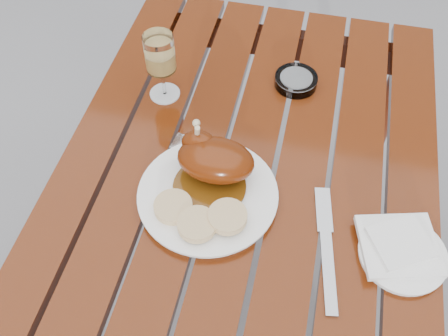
{
  "coord_description": "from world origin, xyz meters",
  "views": [
    {
      "loc": [
        0.09,
        -0.61,
        1.6
      ],
      "look_at": [
        -0.04,
        -0.01,
        0.78
      ],
      "focal_mm": 40.0,
      "sensor_mm": 36.0,
      "label": 1
    }
  ],
  "objects_px": {
    "dinner_plate": "(208,195)",
    "ashtray": "(296,81)",
    "side_plate": "(402,255)",
    "table": "(240,258)",
    "wine_glass": "(161,67)"
  },
  "relations": [
    {
      "from": "dinner_plate",
      "to": "ashtray",
      "type": "height_order",
      "value": "ashtray"
    },
    {
      "from": "dinner_plate",
      "to": "side_plate",
      "type": "height_order",
      "value": "dinner_plate"
    },
    {
      "from": "side_plate",
      "to": "ashtray",
      "type": "height_order",
      "value": "ashtray"
    },
    {
      "from": "table",
      "to": "ashtray",
      "type": "height_order",
      "value": "ashtray"
    },
    {
      "from": "table",
      "to": "dinner_plate",
      "type": "distance_m",
      "value": 0.4
    },
    {
      "from": "dinner_plate",
      "to": "side_plate",
      "type": "distance_m",
      "value": 0.39
    },
    {
      "from": "wine_glass",
      "to": "ashtray",
      "type": "xyz_separation_m",
      "value": [
        0.3,
        0.1,
        -0.07
      ]
    },
    {
      "from": "side_plate",
      "to": "ashtray",
      "type": "xyz_separation_m",
      "value": [
        -0.26,
        0.42,
        0.01
      ]
    },
    {
      "from": "side_plate",
      "to": "table",
      "type": "bearing_deg",
      "value": 160.61
    },
    {
      "from": "table",
      "to": "ashtray",
      "type": "xyz_separation_m",
      "value": [
        0.07,
        0.3,
        0.39
      ]
    },
    {
      "from": "side_plate",
      "to": "ashtray",
      "type": "bearing_deg",
      "value": 121.88
    },
    {
      "from": "wine_glass",
      "to": "dinner_plate",
      "type": "bearing_deg",
      "value": -57.09
    },
    {
      "from": "table",
      "to": "side_plate",
      "type": "distance_m",
      "value": 0.51
    },
    {
      "from": "wine_glass",
      "to": "ashtray",
      "type": "bearing_deg",
      "value": 18.76
    },
    {
      "from": "table",
      "to": "side_plate",
      "type": "relative_size",
      "value": 7.23
    }
  ]
}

